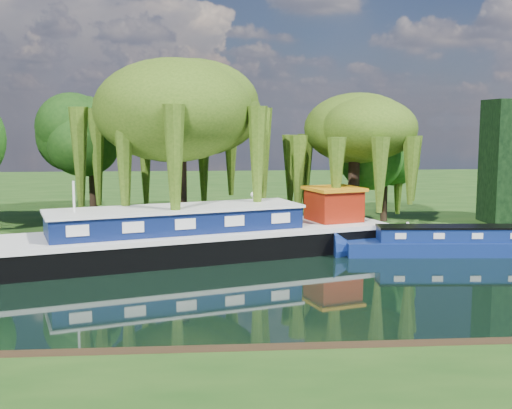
{
  "coord_description": "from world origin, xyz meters",
  "views": [
    {
      "loc": [
        -2.19,
        -26.29,
        7.04
      ],
      "look_at": [
        0.31,
        6.28,
        2.8
      ],
      "focal_mm": 45.0,
      "sensor_mm": 36.0,
      "label": 1
    }
  ],
  "objects": [
    {
      "name": "mooring_posts",
      "position": [
        -0.5,
        8.4,
        0.95
      ],
      "size": [
        19.16,
        0.16,
        1.0
      ],
      "color": "silver",
      "rests_on": "far_bank"
    },
    {
      "name": "willow_right",
      "position": [
        6.92,
        12.83,
        5.94
      ],
      "size": [
        6.18,
        6.18,
        7.52
      ],
      "color": "black",
      "rests_on": "far_bank"
    },
    {
      "name": "ground",
      "position": [
        0.0,
        0.0,
        0.0
      ],
      "size": [
        120.0,
        120.0,
        0.0
      ],
      "primitive_type": "plane",
      "color": "black"
    },
    {
      "name": "far_bank",
      "position": [
        0.0,
        34.0,
        0.23
      ],
      "size": [
        120.0,
        52.0,
        0.45
      ],
      "primitive_type": "cube",
      "color": "#173D10",
      "rests_on": "ground"
    },
    {
      "name": "reeds_near",
      "position": [
        6.87,
        -7.57,
        0.55
      ],
      "size": [
        33.7,
        1.5,
        1.1
      ],
      "color": "#275316",
      "rests_on": "ground"
    },
    {
      "name": "dutch_barge",
      "position": [
        -2.52,
        6.83,
        1.09
      ],
      "size": [
        21.21,
        10.82,
        4.39
      ],
      "rotation": [
        0.0,
        0.0,
        0.31
      ],
      "color": "black",
      "rests_on": "ground"
    },
    {
      "name": "willow_left",
      "position": [
        -3.72,
        11.31,
        7.5
      ],
      "size": [
        8.1,
        8.1,
        9.71
      ],
      "color": "black",
      "rests_on": "far_bank"
    },
    {
      "name": "narrowboat",
      "position": [
        10.85,
        6.3,
        0.59
      ],
      "size": [
        11.53,
        2.69,
        1.67
      ],
      "rotation": [
        0.0,
        0.0,
        -0.07
      ],
      "color": "navy",
      "rests_on": "ground"
    },
    {
      "name": "tree_far_mid",
      "position": [
        -9.69,
        16.52,
        5.76
      ],
      "size": [
        4.7,
        4.7,
        7.69
      ],
      "color": "black",
      "rests_on": "far_bank"
    },
    {
      "name": "lamppost",
      "position": [
        0.5,
        10.5,
        2.42
      ],
      "size": [
        0.36,
        0.36,
        2.56
      ],
      "color": "silver",
      "rests_on": "far_bank"
    },
    {
      "name": "tree_far_right",
      "position": [
        9.53,
        15.18,
        4.85
      ],
      "size": [
        3.89,
        3.89,
        6.37
      ],
      "color": "black",
      "rests_on": "far_bank"
    }
  ]
}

